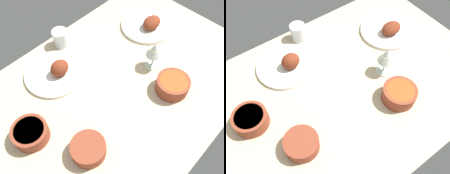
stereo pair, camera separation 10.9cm
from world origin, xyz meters
TOP-DOWN VIEW (x-y plane):
  - dining_table at (0.00, 0.00)cm, footprint 140.00×90.00cm
  - plate_far_side at (-42.25, -13.97)cm, footprint 27.34×27.34cm
  - plate_center_main at (11.80, -24.27)cm, footprint 26.98×26.98cm
  - bowl_onions at (26.56, 13.38)cm, footprint 13.39×13.39cm
  - bowl_pasta at (37.61, -7.17)cm, footprint 13.98×13.98cm
  - bowl_soup at (-18.35, 18.76)cm, footprint 14.46×14.46cm
  - wine_glass at (-23.25, 3.93)cm, footprint 7.60×7.60cm
  - water_tumbler at (-2.57, -37.53)cm, footprint 7.73×7.73cm

SIDE VIEW (x-z plane):
  - dining_table at x=0.00cm, z-range 0.00..4.00cm
  - plate_far_side at x=-42.25cm, z-range 2.17..9.49cm
  - plate_center_main at x=11.80cm, z-range 1.59..10.41cm
  - bowl_onions at x=26.56cm, z-range 4.25..10.08cm
  - bowl_pasta at x=37.61cm, z-range 4.25..10.37cm
  - bowl_soup at x=-18.35cm, z-range 4.26..10.60cm
  - water_tumbler at x=-2.57cm, z-range 4.00..12.51cm
  - wine_glass at x=-23.25cm, z-range 6.93..20.93cm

